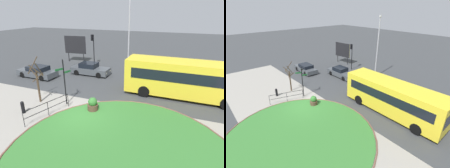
# 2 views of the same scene
# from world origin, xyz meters

# --- Properties ---
(ground) EXTENTS (120.00, 120.00, 0.00)m
(ground) POSITION_xyz_m (0.00, 0.00, 0.00)
(ground) COLOR #3D3F42
(sidewalk_paving) EXTENTS (32.00, 8.56, 0.02)m
(sidewalk_paving) POSITION_xyz_m (0.00, -1.72, 0.01)
(sidewalk_paving) COLOR #9E998E
(sidewalk_paving) RESTS_ON ground
(grass_island) EXTENTS (12.07, 12.07, 0.10)m
(grass_island) POSITION_xyz_m (3.82, -2.65, 0.05)
(grass_island) COLOR #387A33
(grass_island) RESTS_ON ground
(grass_kerb_ring) EXTENTS (12.38, 12.38, 0.11)m
(grass_kerb_ring) POSITION_xyz_m (3.82, -2.65, 0.06)
(grass_kerb_ring) COLOR brown
(grass_kerb_ring) RESTS_ON ground
(signpost_directional) EXTENTS (0.64, 1.22, 3.67)m
(signpost_directional) POSITION_xyz_m (-2.10, 1.18, 2.12)
(signpost_directional) COLOR black
(signpost_directional) RESTS_ON ground
(bollard_foreground) EXTENTS (0.25, 0.25, 0.95)m
(bollard_foreground) POSITION_xyz_m (-4.19, -1.20, 0.49)
(bollard_foreground) COLOR black
(bollard_foreground) RESTS_ON ground
(railing_grass_edge) EXTENTS (1.05, 3.45, 1.10)m
(railing_grass_edge) POSITION_xyz_m (-2.20, -0.86, 0.72)
(railing_grass_edge) COLOR black
(railing_grass_edge) RESTS_ON ground
(bus_yellow) EXTENTS (9.93, 2.66, 3.15)m
(bus_yellow) POSITION_xyz_m (6.51, 6.01, 1.69)
(bus_yellow) COLOR yellow
(bus_yellow) RESTS_ON ground
(car_near_lane) EXTENTS (4.61, 2.00, 1.29)m
(car_near_lane) POSITION_xyz_m (-8.94, 5.59, 0.61)
(car_near_lane) COLOR #474C51
(car_near_lane) RESTS_ON ground
(car_far_lane) EXTENTS (4.56, 1.81, 1.40)m
(car_far_lane) POSITION_xyz_m (-3.85, 8.57, 0.64)
(car_far_lane) COLOR #474C51
(car_far_lane) RESTS_ON ground
(traffic_light_near) EXTENTS (0.49, 0.30, 4.15)m
(traffic_light_near) POSITION_xyz_m (-5.16, 12.00, 3.03)
(traffic_light_near) COLOR black
(traffic_light_near) RESTS_ON ground
(lamppost_tall) EXTENTS (0.32, 0.32, 8.59)m
(lamppost_tall) POSITION_xyz_m (-0.37, 12.25, 4.59)
(lamppost_tall) COLOR #B7B7BC
(lamppost_tall) RESTS_ON ground
(billboard_left) EXTENTS (3.22, 0.53, 3.70)m
(billboard_left) POSITION_xyz_m (-8.58, 13.16, 2.39)
(billboard_left) COLOR black
(billboard_left) RESTS_ON ground
(planter_near_signpost) EXTENTS (0.79, 0.79, 1.08)m
(planter_near_signpost) POSITION_xyz_m (0.37, 0.96, 0.49)
(planter_near_signpost) COLOR brown
(planter_near_signpost) RESTS_ON ground
(street_tree_bare) EXTENTS (1.32, 1.32, 3.67)m
(street_tree_bare) POSITION_xyz_m (-4.33, 0.71, 1.75)
(street_tree_bare) COLOR #423323
(street_tree_bare) RESTS_ON ground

